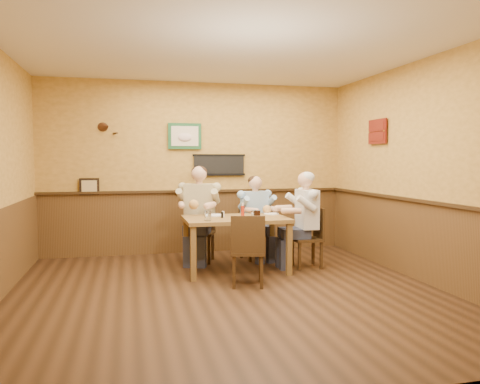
% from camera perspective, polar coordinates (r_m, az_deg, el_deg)
% --- Properties ---
extents(room, '(5.02, 5.03, 2.81)m').
position_cam_1_polar(room, '(5.50, -0.43, 5.51)').
color(room, black).
rests_on(room, ground).
extents(dining_table, '(1.40, 0.90, 0.75)m').
position_cam_1_polar(dining_table, '(6.42, -0.54, -3.91)').
color(dining_table, brown).
rests_on(dining_table, ground).
extents(chair_back_left, '(0.53, 0.53, 0.91)m').
position_cam_1_polar(chair_back_left, '(7.09, -4.93, -4.85)').
color(chair_back_left, '#3D2913').
rests_on(chair_back_left, ground).
extents(chair_back_right, '(0.45, 0.45, 0.81)m').
position_cam_1_polar(chair_back_right, '(7.26, 1.77, -5.01)').
color(chair_back_right, '#3D2913').
rests_on(chair_back_right, ground).
extents(chair_right_end, '(0.41, 0.41, 0.86)m').
position_cam_1_polar(chair_right_end, '(6.76, 8.13, -5.51)').
color(chair_right_end, '#3D2913').
rests_on(chair_right_end, ground).
extents(chair_near_side, '(0.49, 0.49, 0.88)m').
position_cam_1_polar(chair_near_side, '(5.75, 0.94, -7.06)').
color(chair_near_side, '#3D2913').
rests_on(chair_near_side, ground).
extents(diner_tan_shirt, '(0.76, 0.76, 1.30)m').
position_cam_1_polar(diner_tan_shirt, '(7.06, -4.94, -3.29)').
color(diner_tan_shirt, '#C6B888').
rests_on(diner_tan_shirt, ground).
extents(diner_blue_polo, '(0.64, 0.64, 1.16)m').
position_cam_1_polar(diner_blue_polo, '(7.23, 1.78, -3.65)').
color(diner_blue_polo, '#90B5D9').
rests_on(diner_blue_polo, ground).
extents(diner_white_elder, '(0.58, 0.58, 1.23)m').
position_cam_1_polar(diner_white_elder, '(6.74, 8.15, -3.97)').
color(diner_white_elder, silver).
rests_on(diner_white_elder, ground).
extents(water_glass_left, '(0.11, 0.11, 0.13)m').
position_cam_1_polar(water_glass_left, '(6.06, -3.95, -2.88)').
color(water_glass_left, white).
rests_on(water_glass_left, dining_table).
extents(water_glass_mid, '(0.10, 0.10, 0.12)m').
position_cam_1_polar(water_glass_mid, '(6.22, 1.72, -2.77)').
color(water_glass_mid, white).
rests_on(water_glass_mid, dining_table).
extents(cola_tumbler, '(0.10, 0.10, 0.12)m').
position_cam_1_polar(cola_tumbler, '(6.21, 2.08, -2.79)').
color(cola_tumbler, black).
rests_on(cola_tumbler, dining_table).
extents(hot_sauce_bottle, '(0.06, 0.06, 0.19)m').
position_cam_1_polar(hot_sauce_bottle, '(6.32, 0.33, -2.35)').
color(hot_sauce_bottle, '#B32813').
rests_on(hot_sauce_bottle, dining_table).
extents(salt_shaker, '(0.04, 0.04, 0.08)m').
position_cam_1_polar(salt_shaker, '(6.42, -2.06, -2.72)').
color(salt_shaker, white).
rests_on(salt_shaker, dining_table).
extents(pepper_shaker, '(0.04, 0.04, 0.08)m').
position_cam_1_polar(pepper_shaker, '(6.34, -2.19, -2.81)').
color(pepper_shaker, black).
rests_on(pepper_shaker, dining_table).
extents(plate_far_left, '(0.34, 0.34, 0.02)m').
position_cam_1_polar(plate_far_left, '(6.60, -3.16, -2.83)').
color(plate_far_left, white).
rests_on(plate_far_left, dining_table).
extents(plate_far_right, '(0.28, 0.28, 0.01)m').
position_cam_1_polar(plate_far_right, '(6.78, 3.84, -2.66)').
color(plate_far_right, white).
rests_on(plate_far_right, dining_table).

